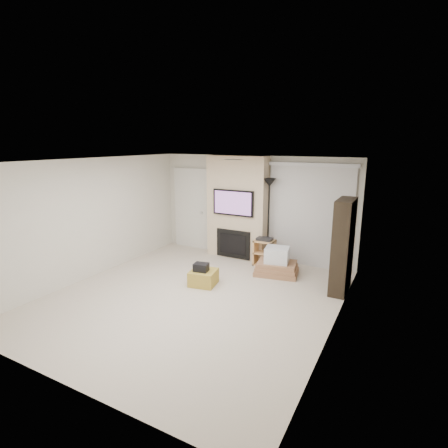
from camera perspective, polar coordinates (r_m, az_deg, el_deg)
The scene contains 16 objects.
floor at distance 6.66m, azimuth -4.97°, elevation -11.80°, with size 5.00×5.50×0.00m, color beige.
ceiling at distance 6.04m, azimuth -5.45°, elevation 10.20°, with size 5.00×5.50×0.00m, color white.
wall_back at distance 8.61m, azimuth 4.87°, elevation 2.74°, with size 5.00×2.50×0.00m, color beige.
wall_front at distance 4.33m, azimuth -25.81°, elevation -9.35°, with size 5.00×2.50×0.00m, color beige.
wall_left at distance 7.86m, azimuth -20.64°, elevation 0.91°, with size 5.50×2.50×0.00m, color beige.
wall_right at distance 5.34m, azimuth 17.94°, elevation -4.48°, with size 5.50×2.50×0.00m, color beige.
hvac_vent at distance 6.54m, azimuth 1.46°, elevation 10.46°, with size 0.35×0.18×0.01m, color silver.
ottoman at distance 7.13m, azimuth -3.38°, elevation -8.71°, with size 0.50×0.50×0.30m, color #AE9235.
black_bag at distance 7.03m, azimuth -3.75°, elevation -7.06°, with size 0.28×0.22×0.16m, color black.
fireplace_wall at distance 8.57m, azimuth 2.16°, elevation 2.63°, with size 1.50×0.47×2.50m.
entry_door at distance 9.46m, azimuth -5.31°, elevation 2.48°, with size 1.02×0.11×2.14m.
vertical_blinds at distance 8.12m, azimuth 13.84°, elevation 1.92°, with size 1.98×0.10×2.37m.
floor_lamp at distance 8.13m, azimuth 7.37°, elevation 4.42°, with size 0.30×0.30×2.01m.
av_stand at distance 8.20m, azimuth 6.61°, elevation -4.35°, with size 0.45×0.38×0.66m.
box_stack at distance 7.71m, azimuth 8.61°, elevation -6.48°, with size 1.01×0.83×0.61m.
bookshelf at distance 6.95m, azimuth 18.83°, elevation -3.47°, with size 0.30×0.80×1.80m.
Camera 1 is at (3.33, -5.03, 2.82)m, focal length 28.00 mm.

